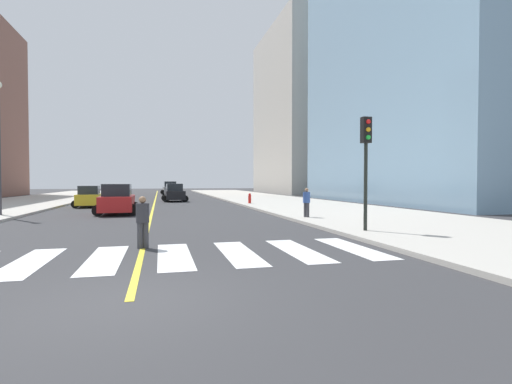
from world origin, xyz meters
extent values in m
plane|color=#333335|center=(0.00, 0.00, 0.00)|extent=(220.00, 220.00, 0.00)
cube|color=#B2ADA3|center=(12.20, 20.00, 0.07)|extent=(10.00, 120.00, 0.15)
cube|color=silver|center=(-2.70, 4.00, 0.01)|extent=(0.90, 4.00, 0.01)
cube|color=silver|center=(-0.90, 4.00, 0.01)|extent=(0.90, 4.00, 0.01)
cube|color=silver|center=(0.90, 4.00, 0.01)|extent=(0.90, 4.00, 0.01)
cube|color=silver|center=(2.70, 4.00, 0.01)|extent=(0.90, 4.00, 0.01)
cube|color=silver|center=(4.50, 4.00, 0.01)|extent=(0.90, 4.00, 0.01)
cube|color=silver|center=(6.30, 4.00, 0.01)|extent=(0.90, 4.00, 0.01)
cube|color=yellow|center=(0.00, 40.00, 0.01)|extent=(0.16, 80.00, 0.01)
cube|color=#B2ADA3|center=(28.27, 59.07, 14.45)|extent=(18.00, 24.00, 28.89)
cube|color=slate|center=(2.08, 55.52, 0.76)|extent=(2.26, 4.70, 0.99)
cube|color=#1E2328|center=(2.07, 55.80, 1.65)|extent=(1.85, 2.38, 0.84)
cylinder|color=black|center=(1.07, 54.05, 0.37)|extent=(0.76, 0.27, 0.75)
cylinder|color=black|center=(3.20, 54.13, 0.37)|extent=(0.76, 0.27, 0.75)
cylinder|color=black|center=(0.96, 56.92, 0.37)|extent=(0.76, 0.27, 0.75)
cylinder|color=black|center=(3.10, 57.00, 0.37)|extent=(0.76, 0.27, 0.75)
cube|color=red|center=(-2.08, 18.93, 0.70)|extent=(2.00, 4.29, 0.91)
cube|color=#1E2328|center=(-2.08, 18.68, 1.52)|extent=(1.66, 2.16, 0.77)
cylinder|color=black|center=(-1.12, 20.27, 0.34)|extent=(0.69, 0.23, 0.69)
cylinder|color=black|center=(-3.09, 20.24, 0.34)|extent=(0.69, 0.23, 0.69)
cylinder|color=black|center=(-1.08, 17.63, 0.34)|extent=(0.69, 0.23, 0.69)
cylinder|color=black|center=(-3.04, 17.60, 0.34)|extent=(0.69, 0.23, 0.69)
cube|color=black|center=(1.99, 33.99, 0.67)|extent=(2.01, 4.18, 0.88)
cube|color=#1E2328|center=(1.98, 34.24, 1.47)|extent=(1.64, 2.11, 0.74)
cylinder|color=black|center=(1.09, 32.68, 0.33)|extent=(0.67, 0.24, 0.67)
cylinder|color=black|center=(2.99, 32.75, 0.33)|extent=(0.67, 0.24, 0.67)
cylinder|color=black|center=(0.99, 35.23, 0.33)|extent=(0.67, 0.24, 0.67)
cylinder|color=black|center=(2.89, 35.30, 0.33)|extent=(0.67, 0.24, 0.67)
cube|color=gold|center=(-4.99, 26.73, 0.63)|extent=(1.91, 3.92, 0.82)
cube|color=#1E2328|center=(-4.98, 26.50, 1.37)|extent=(1.55, 1.99, 0.69)
cylinder|color=black|center=(-4.16, 27.96, 0.31)|extent=(0.63, 0.23, 0.62)
cylinder|color=black|center=(-5.93, 27.87, 0.31)|extent=(0.63, 0.23, 0.62)
cylinder|color=black|center=(-4.05, 25.58, 0.31)|extent=(0.63, 0.23, 0.62)
cylinder|color=black|center=(-5.82, 25.50, 0.31)|extent=(0.63, 0.23, 0.62)
cylinder|color=black|center=(8.30, 6.75, 1.85)|extent=(0.14, 0.14, 3.41)
cube|color=black|center=(8.30, 6.75, 4.06)|extent=(0.36, 0.28, 1.00)
sphere|color=red|center=(8.30, 6.57, 4.36)|extent=(0.18, 0.18, 0.18)
sphere|color=orange|center=(8.30, 6.57, 4.06)|extent=(0.18, 0.18, 0.18)
sphere|color=green|center=(8.30, 6.57, 3.76)|extent=(0.18, 0.18, 0.18)
cylinder|color=#38383D|center=(-0.08, 5.46, 0.40)|extent=(0.18, 0.18, 0.80)
cylinder|color=#38383D|center=(0.09, 5.49, 0.40)|extent=(0.18, 0.18, 0.80)
cylinder|color=#2D2D33|center=(0.00, 5.48, 1.09)|extent=(0.40, 0.40, 0.60)
sphere|color=#936B4C|center=(0.00, 5.48, 1.50)|extent=(0.22, 0.22, 0.22)
cylinder|color=#38383D|center=(8.19, 12.56, 0.53)|extent=(0.18, 0.18, 0.77)
cylinder|color=#38383D|center=(8.11, 12.71, 0.53)|extent=(0.18, 0.18, 0.77)
cylinder|color=#335199|center=(8.15, 12.63, 1.21)|extent=(0.38, 0.38, 0.58)
sphere|color=#936B4C|center=(8.15, 12.63, 1.60)|extent=(0.21, 0.21, 0.21)
cylinder|color=red|center=(8.17, 26.31, 0.50)|extent=(0.26, 0.26, 0.70)
sphere|color=red|center=(8.17, 26.31, 0.93)|extent=(0.22, 0.22, 0.22)
camera|label=1|loc=(0.52, -6.92, 2.06)|focal=27.32mm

